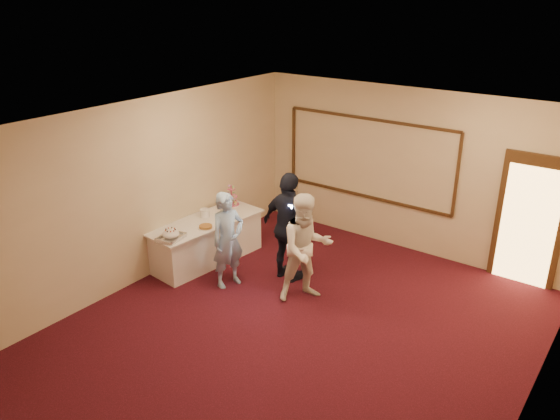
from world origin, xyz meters
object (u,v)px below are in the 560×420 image
object	(u,v)px
cupcake_stand	(231,197)
man	(228,240)
plate_stack_b	(225,212)
tart	(206,227)
pavlova_tray	(171,235)
woman	(306,248)
guest	(289,228)
buffet_table	(206,241)
plate_stack_a	(205,213)

from	to	relation	value
cupcake_stand	man	xyz separation A→B (m)	(1.03, -1.28, -0.11)
plate_stack_b	tart	distance (m)	0.64
pavlova_tray	woman	bearing A→B (deg)	22.97
plate_stack_b	tart	world-z (taller)	plate_stack_b
pavlova_tray	guest	world-z (taller)	guest
man	guest	size ratio (longest dim) A/B	0.86
buffet_table	man	distance (m)	1.07
plate_stack_b	plate_stack_a	bearing A→B (deg)	-132.91
buffet_table	woman	xyz separation A→B (m)	(2.14, -0.01, 0.48)
woman	guest	distance (m)	0.67
woman	plate_stack_a	bearing A→B (deg)	123.15
buffet_table	pavlova_tray	world-z (taller)	pavlova_tray
plate_stack_a	buffet_table	bearing A→B (deg)	-45.95
buffet_table	plate_stack_a	world-z (taller)	plate_stack_a
tart	guest	world-z (taller)	guest
tart	woman	world-z (taller)	woman
cupcake_stand	man	distance (m)	1.65
buffet_table	plate_stack_b	size ratio (longest dim) A/B	13.02
plate_stack_b	woman	distance (m)	2.07
cupcake_stand	tart	xyz separation A→B (m)	(0.37, -1.10, -0.12)
plate_stack_b	tart	size ratio (longest dim) A/B	0.66
tart	guest	xyz separation A→B (m)	(1.34, 0.57, 0.14)
pavlova_tray	plate_stack_a	distance (m)	1.04
buffet_table	plate_stack_b	xyz separation A→B (m)	(0.12, 0.40, 0.45)
man	guest	bearing A→B (deg)	-27.18
buffet_table	man	world-z (taller)	man
buffet_table	cupcake_stand	world-z (taller)	cupcake_stand
pavlova_tray	guest	size ratio (longest dim) A/B	0.27
plate_stack_a	plate_stack_b	world-z (taller)	plate_stack_a
woman	guest	world-z (taller)	guest
pavlova_tray	woman	xyz separation A→B (m)	(2.06, 0.87, 0.02)
pavlova_tray	woman	distance (m)	2.24
buffet_table	cupcake_stand	xyz separation A→B (m)	(-0.14, 0.87, 0.53)
tart	cupcake_stand	bearing A→B (deg)	108.71
plate_stack_a	woman	bearing A→B (deg)	-3.68
woman	tart	bearing A→B (deg)	133.31
pavlova_tray	plate_stack_a	world-z (taller)	pavlova_tray
cupcake_stand	plate_stack_a	world-z (taller)	cupcake_stand
cupcake_stand	tart	distance (m)	1.17
pavlova_tray	man	distance (m)	0.94
tart	woman	size ratio (longest dim) A/B	0.15
plate_stack_b	woman	world-z (taller)	woman
plate_stack_a	woman	distance (m)	2.28
buffet_table	tart	xyz separation A→B (m)	(0.23, -0.23, 0.41)
tart	man	distance (m)	0.68
pavlova_tray	buffet_table	bearing A→B (deg)	95.43
buffet_table	guest	size ratio (longest dim) A/B	1.19
plate_stack_b	man	world-z (taller)	man
tart	woman	bearing A→B (deg)	6.48
buffet_table	plate_stack_b	bearing A→B (deg)	73.75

